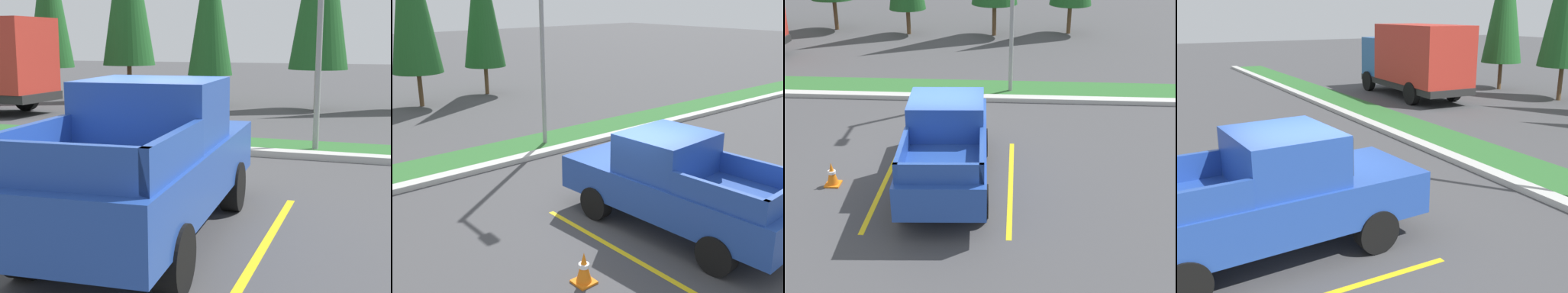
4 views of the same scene
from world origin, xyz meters
The scene contains 7 objects.
ground_plane centered at (0.00, 0.00, 0.00)m, with size 120.00×120.00×0.00m, color #424244.
parking_line_near centered at (-1.23, -0.97, 0.00)m, with size 0.12×4.80×0.01m, color yellow.
parking_line_far centered at (1.87, -0.97, 0.00)m, with size 0.12×4.80×0.01m, color yellow.
curb_strip centered at (0.00, 5.00, 0.07)m, with size 56.00×0.40×0.15m, color #B2B2AD.
grass_median centered at (0.00, 6.10, 0.03)m, with size 56.00×1.80×0.06m, color #2D662D.
pickup_truck_main centered at (0.32, -0.91, 1.04)m, with size 2.20×5.33×2.10m.
cypress_tree_center centered at (-3.45, 14.37, 4.06)m, with size 1.80×1.80×6.91m.
Camera 1 is at (3.22, -7.67, 2.60)m, focal length 52.33 mm.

